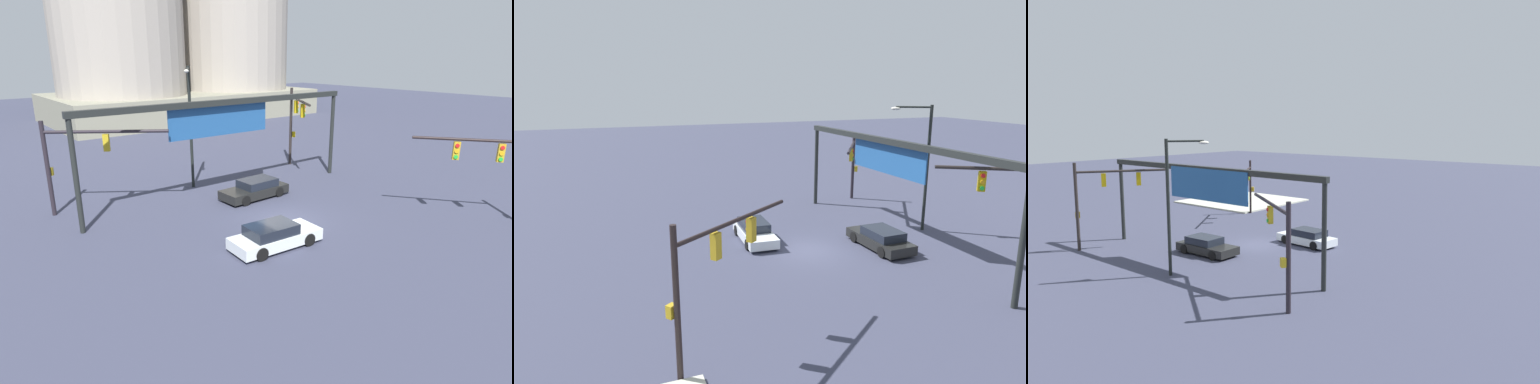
# 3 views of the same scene
# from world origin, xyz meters

# --- Properties ---
(ground_plane) EXTENTS (169.39, 169.39, 0.00)m
(ground_plane) POSITION_xyz_m (0.00, 0.00, 0.00)
(ground_plane) COLOR #383B50
(traffic_signal_near_corner) EXTENTS (5.76, 4.35, 5.42)m
(traffic_signal_near_corner) POSITION_xyz_m (-8.57, 7.91, 3.60)
(traffic_signal_near_corner) COLOR black
(traffic_signal_near_corner) RESTS_ON ground
(traffic_signal_opposite_side) EXTENTS (3.95, 5.49, 5.31)m
(traffic_signal_opposite_side) POSITION_xyz_m (8.15, -7.77, 3.56)
(traffic_signal_opposite_side) COLOR black
(traffic_signal_opposite_side) RESTS_ON ground
(traffic_signal_cross_street) EXTENTS (3.87, 5.56, 6.28)m
(traffic_signal_cross_street) POSITION_xyz_m (8.07, 7.79, 4.20)
(traffic_signal_cross_street) COLOR black
(traffic_signal_cross_street) RESTS_ON ground
(streetlamp_curved_arm) EXTENTS (1.56, 2.26, 8.14)m
(streetlamp_curved_arm) POSITION_xyz_m (-0.91, 8.40, 4.73)
(streetlamp_curved_arm) COLOR black
(streetlamp_curved_arm) RESTS_ON ground
(overhead_sign_gantry) EXTENTS (19.27, 0.43, 6.25)m
(overhead_sign_gantry) POSITION_xyz_m (-0.14, 5.22, 5.17)
(overhead_sign_gantry) COLOR black
(overhead_sign_gantry) RESTS_ON ground
(sedan_car_approaching) EXTENTS (4.63, 2.10, 1.21)m
(sedan_car_approaching) POSITION_xyz_m (-2.81, -2.37, 0.57)
(sedan_car_approaching) COLOR silver
(sedan_car_approaching) RESTS_ON ground
(sedan_car_waiting_far) EXTENTS (4.52, 2.00, 1.21)m
(sedan_car_waiting_far) POSITION_xyz_m (1.13, 4.06, 0.57)
(sedan_car_waiting_far) COLOR black
(sedan_car_waiting_far) RESTS_ON ground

